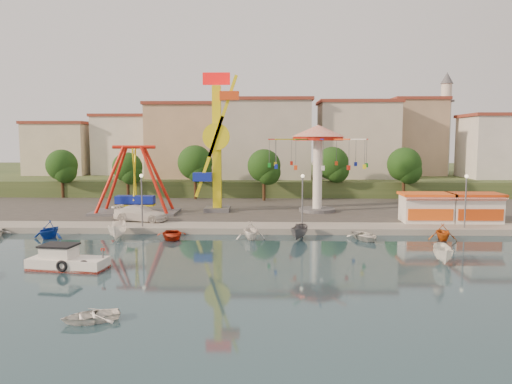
{
  "coord_description": "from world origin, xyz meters",
  "views": [
    {
      "loc": [
        4.65,
        -36.05,
        9.35
      ],
      "look_at": [
        3.38,
        14.0,
        4.0
      ],
      "focal_mm": 35.0,
      "sensor_mm": 36.0,
      "label": 1
    }
  ],
  "objects_px": {
    "wave_swinger": "(318,149)",
    "skiff": "(443,254)",
    "van": "(141,213)",
    "pirate_ship_ride": "(135,181)",
    "cabin_motorboat": "(66,262)",
    "kamikaze_tower": "(218,145)"
  },
  "relations": [
    {
      "from": "kamikaze_tower",
      "to": "van",
      "type": "relative_size",
      "value": 2.87
    },
    {
      "from": "cabin_motorboat",
      "to": "van",
      "type": "bearing_deg",
      "value": 95.01
    },
    {
      "from": "skiff",
      "to": "van",
      "type": "bearing_deg",
      "value": 162.18
    },
    {
      "from": "pirate_ship_ride",
      "to": "kamikaze_tower",
      "type": "relative_size",
      "value": 0.61
    },
    {
      "from": "pirate_ship_ride",
      "to": "skiff",
      "type": "bearing_deg",
      "value": -35.35
    },
    {
      "from": "pirate_ship_ride",
      "to": "cabin_motorboat",
      "type": "distance_m",
      "value": 23.28
    },
    {
      "from": "skiff",
      "to": "van",
      "type": "relative_size",
      "value": 0.62
    },
    {
      "from": "pirate_ship_ride",
      "to": "wave_swinger",
      "type": "xyz_separation_m",
      "value": [
        21.55,
        2.09,
        3.8
      ]
    },
    {
      "from": "kamikaze_tower",
      "to": "skiff",
      "type": "xyz_separation_m",
      "value": [
        19.24,
        -22.19,
        -7.89
      ]
    },
    {
      "from": "cabin_motorboat",
      "to": "skiff",
      "type": "relative_size",
      "value": 1.62
    },
    {
      "from": "skiff",
      "to": "van",
      "type": "distance_m",
      "value": 30.84
    },
    {
      "from": "pirate_ship_ride",
      "to": "kamikaze_tower",
      "type": "xyz_separation_m",
      "value": [
        9.66,
        1.69,
        4.19
      ]
    },
    {
      "from": "kamikaze_tower",
      "to": "wave_swinger",
      "type": "relative_size",
      "value": 1.42
    },
    {
      "from": "wave_swinger",
      "to": "skiff",
      "type": "relative_size",
      "value": 3.24
    },
    {
      "from": "wave_swinger",
      "to": "skiff",
      "type": "distance_m",
      "value": 24.91
    },
    {
      "from": "wave_swinger",
      "to": "van",
      "type": "height_order",
      "value": "wave_swinger"
    },
    {
      "from": "wave_swinger",
      "to": "kamikaze_tower",
      "type": "bearing_deg",
      "value": -178.09
    },
    {
      "from": "skiff",
      "to": "van",
      "type": "height_order",
      "value": "van"
    },
    {
      "from": "pirate_ship_ride",
      "to": "skiff",
      "type": "distance_m",
      "value": 35.62
    },
    {
      "from": "pirate_ship_ride",
      "to": "skiff",
      "type": "height_order",
      "value": "pirate_ship_ride"
    },
    {
      "from": "kamikaze_tower",
      "to": "cabin_motorboat",
      "type": "height_order",
      "value": "kamikaze_tower"
    },
    {
      "from": "pirate_ship_ride",
      "to": "wave_swinger",
      "type": "bearing_deg",
      "value": 5.53
    }
  ]
}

